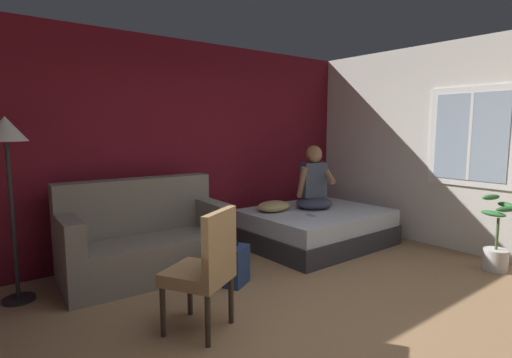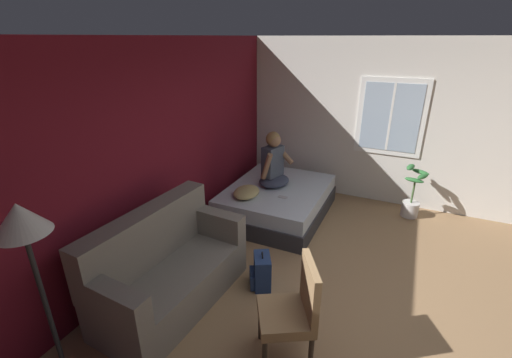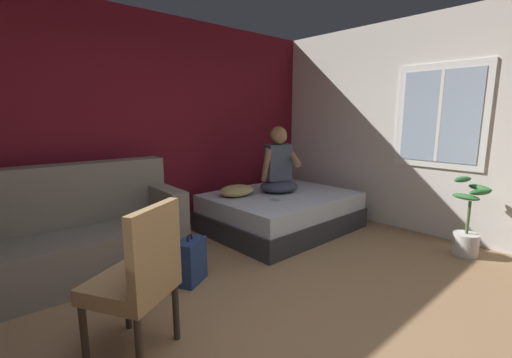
% 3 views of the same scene
% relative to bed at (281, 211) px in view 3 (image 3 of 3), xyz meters
% --- Properties ---
extents(wall_back_accent, '(10.96, 0.16, 2.70)m').
position_rel_bed_xyz_m(wall_back_accent, '(-1.75, 1.01, 1.11)').
color(wall_back_accent, maroon).
rests_on(wall_back_accent, ground).
extents(wall_side_with_window, '(0.19, 6.95, 2.70)m').
position_rel_bed_xyz_m(wall_side_with_window, '(1.31, -1.84, 1.12)').
color(wall_side_with_window, silver).
rests_on(wall_side_with_window, ground).
extents(bed, '(1.86, 1.48, 0.48)m').
position_rel_bed_xyz_m(bed, '(0.00, 0.00, 0.00)').
color(bed, '#2D2D33').
rests_on(bed, ground).
extents(couch, '(1.75, 0.92, 1.04)m').
position_rel_bed_xyz_m(couch, '(-2.32, 0.34, 0.16)').
color(couch, slate).
rests_on(couch, ground).
extents(side_chair, '(0.63, 0.63, 0.98)m').
position_rel_bed_xyz_m(side_chair, '(-2.43, -1.11, 0.30)').
color(side_chair, '#382D23').
rests_on(side_chair, ground).
extents(person_seated, '(0.63, 0.58, 0.88)m').
position_rel_bed_xyz_m(person_seated, '(0.05, 0.10, 0.60)').
color(person_seated, '#383D51').
rests_on(person_seated, bed).
extents(backpack, '(0.35, 0.33, 0.46)m').
position_rel_bed_xyz_m(backpack, '(-1.70, -0.48, -0.04)').
color(backpack, navy).
rests_on(backpack, ground).
extents(throw_pillow, '(0.48, 0.37, 0.14)m').
position_rel_bed_xyz_m(throw_pillow, '(-0.51, 0.29, 0.31)').
color(throw_pillow, tan).
rests_on(throw_pillow, bed).
extents(cell_phone, '(0.07, 0.15, 0.01)m').
position_rel_bed_xyz_m(cell_phone, '(-0.31, -0.21, 0.25)').
color(cell_phone, '#B7B7BC').
rests_on(cell_phone, bed).
extents(potted_plant, '(0.39, 0.37, 0.85)m').
position_rel_bed_xyz_m(potted_plant, '(0.85, -1.96, 0.07)').
color(potted_plant, silver).
rests_on(potted_plant, ground).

